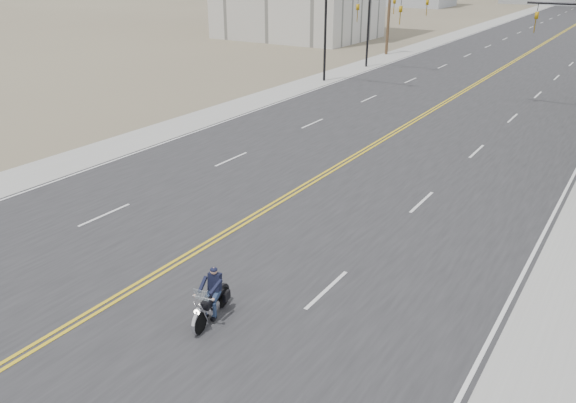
# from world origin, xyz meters

# --- Properties ---
(ground_plane) EXTENTS (400.00, 400.00, 0.00)m
(ground_plane) POSITION_xyz_m (0.00, 0.00, 0.00)
(ground_plane) COLOR #776D56
(ground_plane) RESTS_ON ground
(road) EXTENTS (20.00, 200.00, 0.01)m
(road) POSITION_xyz_m (0.00, 70.00, 0.01)
(road) COLOR #303033
(road) RESTS_ON ground
(sidewalk_left) EXTENTS (3.00, 200.00, 0.01)m
(sidewalk_left) POSITION_xyz_m (-11.50, 70.00, 0.01)
(sidewalk_left) COLOR #A5A5A0
(sidewalk_left) RESTS_ON ground
(traffic_mast_left) EXTENTS (7.10, 0.26, 7.00)m
(traffic_mast_left) POSITION_xyz_m (-8.98, 32.00, 4.94)
(traffic_mast_left) COLOR black
(traffic_mast_left) RESTS_ON ground
(traffic_mast_far) EXTENTS (6.10, 0.26, 7.00)m
(traffic_mast_far) POSITION_xyz_m (-9.31, 40.00, 4.87)
(traffic_mast_far) COLOR black
(traffic_mast_far) RESTS_ON ground
(utility_pole_left) EXTENTS (2.20, 0.30, 10.50)m
(utility_pole_left) POSITION_xyz_m (-12.50, 48.00, 5.48)
(utility_pole_left) COLOR brown
(utility_pole_left) RESTS_ON ground
(motorcyclist) EXTENTS (1.21, 2.05, 1.50)m
(motorcyclist) POSITION_xyz_m (3.02, 0.98, 0.75)
(motorcyclist) COLOR black
(motorcyclist) RESTS_ON ground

